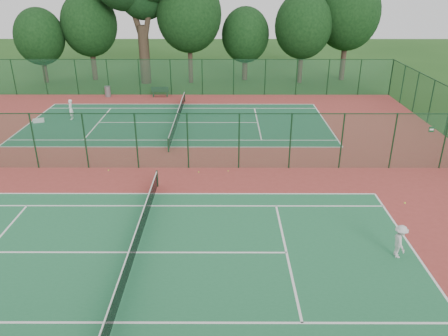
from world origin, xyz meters
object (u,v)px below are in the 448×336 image
Objects in this scene: player_far at (71,109)px; kit_bag at (39,121)px; player_near at (400,241)px; bench at (160,92)px; trash_bin at (108,91)px.

player_far is 2.64m from kit_bag.
bench is at bearing 29.48° from player_near.
trash_bin is (1.18, 7.33, -0.32)m from player_far.
player_far is 1.95× the size of kit_bag.
player_far is 1.61× the size of trash_bin.
player_near is 28.79m from kit_bag.
player_near reaches higher than kit_bag.
trash_bin is at bearing 45.69° from kit_bag.
player_near is at bearing -60.04° from kit_bag.
player_near is 1.44× the size of trash_bin.
player_near is 0.88× the size of bench.
player_far is at bearing 48.36° from player_near.
player_far is (-19.84, 19.13, 0.09)m from player_near.
trash_bin is at bearing 176.58° from bench.
bench is at bearing 134.73° from player_far.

